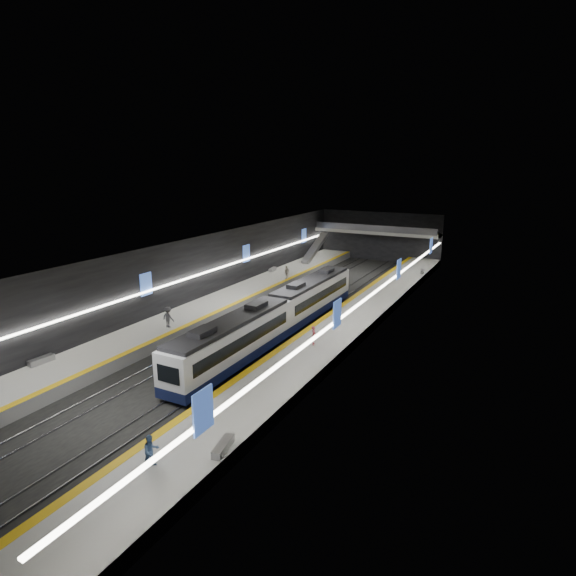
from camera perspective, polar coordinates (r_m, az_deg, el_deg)
The scene contains 26 objects.
ground at distance 50.07m, azimuth -1.41°, elevation -3.83°, with size 70.00×70.00×0.00m, color black.
ceiling at distance 48.10m, azimuth -1.47°, elevation 5.23°, with size 20.00×70.00×0.04m, color beige.
wall_left at distance 54.38m, azimuth -10.69°, elevation 1.80°, with size 0.04×70.00×8.00m, color black.
wall_right at distance 45.08m, azimuth 9.75°, elevation -0.86°, with size 0.04×70.00×8.00m, color black.
wall_back at distance 80.73m, azimuth 10.80°, elevation 6.02°, with size 20.00×0.04×8.00m, color black.
platform_left at distance 53.80m, azimuth -8.41°, elevation -2.10°, with size 5.00×70.00×1.00m, color slate.
tile_surface_left at distance 53.65m, azimuth -8.43°, elevation -1.58°, with size 5.00×70.00×0.02m, color #A0A09B.
tactile_strip_left at distance 52.42m, azimuth -6.49°, elevation -1.89°, with size 0.60×70.00×0.02m, color #DEAA0B.
platform_right at distance 46.91m, azimuth 6.65°, elevation -4.60°, with size 5.00×70.00×1.00m, color slate.
tile_surface_right at distance 46.74m, azimuth 6.67°, elevation -4.01°, with size 5.00×70.00×0.02m, color #A0A09B.
tactile_strip_right at distance 47.52m, azimuth 4.19°, elevation -3.61°, with size 0.60×70.00×0.02m, color #DEAA0B.
rails at distance 50.05m, azimuth -1.41°, elevation -3.77°, with size 6.52×70.00×0.12m.
train at distance 44.75m, azimuth -1.23°, elevation -3.17°, with size 2.69×30.04×3.60m.
ad_posters at distance 49.66m, azimuth -0.88°, elevation 1.42°, with size 19.94×53.50×2.20m.
cove_light_left at distance 54.30m, azimuth -10.51°, elevation 1.58°, with size 0.25×68.60×0.12m, color white.
cove_light_right at distance 45.19m, azimuth 9.49°, elevation -1.07°, with size 0.25×68.60×0.12m, color white.
mezzanine_bridge at distance 78.62m, azimuth 10.38°, elevation 6.58°, with size 20.00×3.00×1.50m.
escalator at distance 75.20m, azimuth 3.23°, elevation 4.77°, with size 1.20×8.00×0.60m, color #99999E.
bench_left_near at distance 41.75m, azimuth -27.20°, elevation -7.64°, with size 0.55×1.97×0.48m, color #99999E.
bench_left_far at distance 67.70m, azimuth -1.85°, elevation 2.21°, with size 0.51×1.84×0.45m, color #99999E.
bench_right_near at distance 27.31m, azimuth -7.70°, elevation -18.13°, with size 0.54×1.96×0.48m, color #99999E.
bench_right_far at distance 68.94m, azimuth 15.65°, elevation 1.87°, with size 0.46×1.67×0.41m, color #99999E.
passenger_right_a at distance 40.65m, azimuth 3.07°, elevation -5.65°, with size 0.60×0.39×1.63m, color #D44F56.
passenger_right_b at distance 26.47m, azimuth -15.92°, elevation -18.13°, with size 0.86×0.67×1.76m, color #47679B.
passenger_left_a at distance 63.07m, azimuth -0.16°, elevation 1.88°, with size 1.03×0.43×1.76m, color beige.
passenger_left_b at distance 46.01m, azimuth -14.01°, elevation -3.38°, with size 1.28×0.74×1.98m, color #47474F.
Camera 1 is at (23.12, -41.41, 16.05)m, focal length 30.00 mm.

